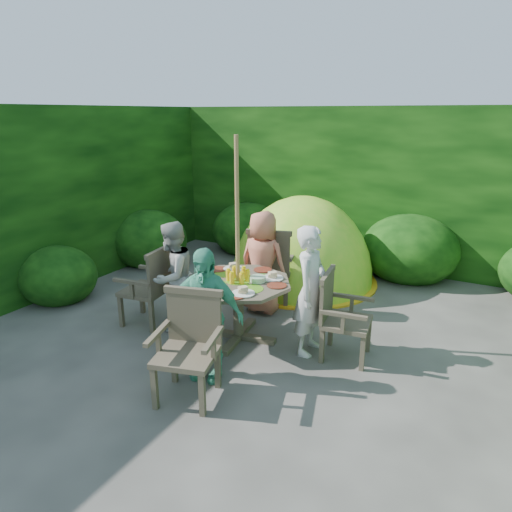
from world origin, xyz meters
The scene contains 13 objects.
ground centered at (0.00, 0.00, 0.00)m, with size 60.00×60.00×0.00m, color #403E39.
hedge_enclosure centered at (0.00, 1.33, 1.25)m, with size 9.00×9.00×2.50m.
patio_table centered at (-0.63, 0.38, 0.57)m, with size 1.33×1.33×0.82m.
parasol_pole centered at (-0.63, 0.38, 1.10)m, with size 0.04×0.04×2.20m, color olive.
garden_chair_right centered at (0.46, 0.54, 0.46)m, with size 0.52×0.57×0.86m.
garden_chair_left centered at (-1.72, 0.21, 0.48)m, with size 0.55×0.60×0.90m.
garden_chair_back centered at (-0.79, 1.46, 0.52)m, with size 0.70×0.66×0.98m.
garden_chair_front centered at (-0.48, -0.71, 0.49)m, with size 0.65×0.61×0.91m.
child_right centered at (0.16, 0.50, 0.68)m, with size 0.49×0.32×1.35m, color silver.
child_left centered at (-1.42, 0.26, 0.63)m, with size 0.61×0.48×1.26m, color #9D9F99.
child_back centered at (-0.75, 1.17, 0.64)m, with size 0.63×0.41×1.28m, color #D47457.
child_front centered at (-0.51, -0.42, 0.64)m, with size 0.75×0.31×1.27m, color #4AAD8A.
dome_tent centered at (-0.75, 2.39, 0.00)m, with size 2.66×2.66×2.54m.
Camera 1 is at (1.74, -3.54, 2.41)m, focal length 32.00 mm.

